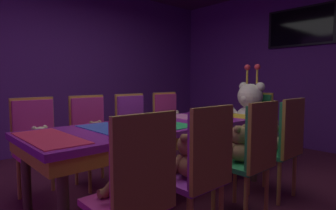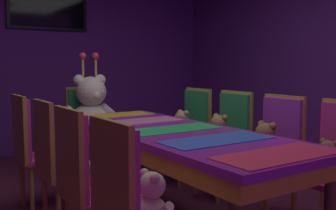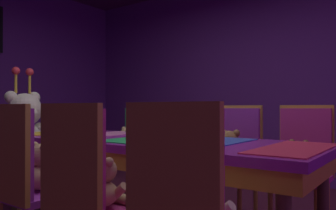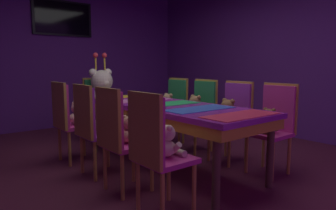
{
  "view_description": "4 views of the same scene",
  "coord_description": "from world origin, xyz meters",
  "px_view_note": "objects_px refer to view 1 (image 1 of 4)",
  "views": [
    {
      "loc": [
        2.04,
        -1.74,
        1.15
      ],
      "look_at": [
        -0.06,
        0.17,
        0.9
      ],
      "focal_mm": 29.91,
      "sensor_mm": 36.0,
      "label": 1
    },
    {
      "loc": [
        -1.66,
        -2.46,
        1.22
      ],
      "look_at": [
        0.09,
        0.2,
        0.91
      ],
      "focal_mm": 41.93,
      "sensor_mm": 36.0,
      "label": 2
    },
    {
      "loc": [
        -1.92,
        -1.59,
        0.96
      ],
      "look_at": [
        -0.08,
        -0.24,
        0.98
      ],
      "focal_mm": 36.71,
      "sensor_mm": 36.0,
      "label": 3
    },
    {
      "loc": [
        -2.21,
        -2.74,
        1.18
      ],
      "look_at": [
        -0.25,
        -0.31,
        0.78
      ],
      "focal_mm": 33.15,
      "sensor_mm": 36.0,
      "label": 4
    }
  ],
  "objects_px": {
    "chair_right_1": "(203,162)",
    "teddy_right_2": "(239,146)",
    "banquet_table": "(159,132)",
    "chair_left_2": "(133,125)",
    "teddy_left_1": "(97,134)",
    "wall_tv": "(300,27)",
    "teddy_left_2": "(140,127)",
    "chair_right_2": "(254,149)",
    "chair_left_1": "(90,130)",
    "teddy_right_1": "(188,158)",
    "chair_right_3": "(285,139)",
    "teddy_right_3": "(270,137)",
    "chair_left_3": "(168,120)",
    "teddy_left_0": "(41,142)",
    "teddy_left_3": "(175,122)",
    "chair_left_0": "(36,137)",
    "chair_right_0": "(137,183)",
    "teddy_right_0": "(123,180)",
    "king_teddy_bear": "(249,110)",
    "throne_chair": "(256,120)"
  },
  "relations": [
    {
      "from": "chair_right_3",
      "to": "chair_left_2",
      "type": "bearing_deg",
      "value": 19.58
    },
    {
      "from": "chair_right_0",
      "to": "king_teddy_bear",
      "type": "bearing_deg",
      "value": -71.38
    },
    {
      "from": "chair_left_0",
      "to": "chair_right_2",
      "type": "bearing_deg",
      "value": 34.4
    },
    {
      "from": "banquet_table",
      "to": "wall_tv",
      "type": "height_order",
      "value": "wall_tv"
    },
    {
      "from": "chair_right_2",
      "to": "teddy_right_0",
      "type": "bearing_deg",
      "value": 81.96
    },
    {
      "from": "chair_right_0",
      "to": "teddy_right_2",
      "type": "xyz_separation_m",
      "value": [
        -0.13,
        1.16,
        -0.0
      ]
    },
    {
      "from": "banquet_table",
      "to": "chair_left_1",
      "type": "relative_size",
      "value": 2.49
    },
    {
      "from": "teddy_right_0",
      "to": "chair_left_3",
      "type": "bearing_deg",
      "value": -48.79
    },
    {
      "from": "chair_right_0",
      "to": "teddy_right_3",
      "type": "distance_m",
      "value": 1.74
    },
    {
      "from": "chair_left_2",
      "to": "chair_left_3",
      "type": "xyz_separation_m",
      "value": [
        -0.02,
        0.62,
        0.0
      ]
    },
    {
      "from": "teddy_left_1",
      "to": "wall_tv",
      "type": "relative_size",
      "value": 0.25
    },
    {
      "from": "king_teddy_bear",
      "to": "teddy_left_2",
      "type": "bearing_deg",
      "value": -27.22
    },
    {
      "from": "teddy_left_1",
      "to": "chair_right_1",
      "type": "relative_size",
      "value": 0.28
    },
    {
      "from": "chair_right_3",
      "to": "teddy_right_3",
      "type": "height_order",
      "value": "chair_right_3"
    },
    {
      "from": "chair_left_2",
      "to": "teddy_left_3",
      "type": "relative_size",
      "value": 3.31
    },
    {
      "from": "chair_right_0",
      "to": "throne_chair",
      "type": "bearing_deg",
      "value": -72.51
    },
    {
      "from": "king_teddy_bear",
      "to": "wall_tv",
      "type": "bearing_deg",
      "value": 180.0
    },
    {
      "from": "chair_right_2",
      "to": "wall_tv",
      "type": "relative_size",
      "value": 0.89
    },
    {
      "from": "banquet_table",
      "to": "chair_left_2",
      "type": "xyz_separation_m",
      "value": [
        -0.83,
        0.27,
        -0.06
      ]
    },
    {
      "from": "chair_left_1",
      "to": "chair_right_1",
      "type": "xyz_separation_m",
      "value": [
        1.67,
        -0.01,
        0.0
      ]
    },
    {
      "from": "chair_right_2",
      "to": "chair_right_3",
      "type": "distance_m",
      "value": 0.57
    },
    {
      "from": "chair_left_1",
      "to": "chair_right_0",
      "type": "relative_size",
      "value": 1.0
    },
    {
      "from": "throne_chair",
      "to": "chair_left_1",
      "type": "bearing_deg",
      "value": -22.2
    },
    {
      "from": "chair_right_1",
      "to": "teddy_right_2",
      "type": "distance_m",
      "value": 0.61
    },
    {
      "from": "teddy_left_2",
      "to": "teddy_right_2",
      "type": "bearing_deg",
      "value": 0.72
    },
    {
      "from": "banquet_table",
      "to": "chair_right_3",
      "type": "height_order",
      "value": "chair_right_3"
    },
    {
      "from": "throne_chair",
      "to": "teddy_left_1",
      "type": "bearing_deg",
      "value": -18.75
    },
    {
      "from": "teddy_left_2",
      "to": "chair_right_2",
      "type": "xyz_separation_m",
      "value": [
        1.53,
        0.02,
        0.01
      ]
    },
    {
      "from": "chair_right_1",
      "to": "wall_tv",
      "type": "height_order",
      "value": "wall_tv"
    },
    {
      "from": "chair_left_3",
      "to": "teddy_right_2",
      "type": "xyz_separation_m",
      "value": [
        1.55,
        -0.6,
        -0.0
      ]
    },
    {
      "from": "teddy_right_3",
      "to": "chair_right_0",
      "type": "bearing_deg",
      "value": 94.57
    },
    {
      "from": "chair_left_1",
      "to": "teddy_left_3",
      "type": "height_order",
      "value": "chair_left_1"
    },
    {
      "from": "teddy_left_3",
      "to": "king_teddy_bear",
      "type": "bearing_deg",
      "value": 45.17
    },
    {
      "from": "banquet_table",
      "to": "chair_right_2",
      "type": "bearing_deg",
      "value": 18.76
    },
    {
      "from": "chair_right_2",
      "to": "chair_left_0",
      "type": "bearing_deg",
      "value": 34.4
    },
    {
      "from": "teddy_left_0",
      "to": "chair_right_0",
      "type": "bearing_deg",
      "value": 0.33
    },
    {
      "from": "teddy_left_2",
      "to": "king_teddy_bear",
      "type": "relative_size",
      "value": 0.34
    },
    {
      "from": "banquet_table",
      "to": "teddy_left_3",
      "type": "xyz_separation_m",
      "value": [
        -0.71,
        0.89,
        -0.08
      ]
    },
    {
      "from": "teddy_right_0",
      "to": "king_teddy_bear",
      "type": "relative_size",
      "value": 0.31
    },
    {
      "from": "chair_left_1",
      "to": "teddy_right_1",
      "type": "height_order",
      "value": "chair_left_1"
    },
    {
      "from": "banquet_table",
      "to": "teddy_left_0",
      "type": "bearing_deg",
      "value": -128.94
    },
    {
      "from": "chair_left_1",
      "to": "teddy_left_2",
      "type": "bearing_deg",
      "value": 74.18
    },
    {
      "from": "chair_left_1",
      "to": "chair_left_3",
      "type": "bearing_deg",
      "value": 90.26
    },
    {
      "from": "throne_chair",
      "to": "teddy_right_1",
      "type": "bearing_deg",
      "value": 18.02
    },
    {
      "from": "chair_left_2",
      "to": "chair_right_3",
      "type": "xyz_separation_m",
      "value": [
        1.66,
        0.59,
        0.0
      ]
    },
    {
      "from": "king_teddy_bear",
      "to": "chair_right_3",
      "type": "bearing_deg",
      "value": 48.78
    },
    {
      "from": "chair_right_0",
      "to": "throne_chair",
      "type": "height_order",
      "value": "same"
    },
    {
      "from": "teddy_left_0",
      "to": "teddy_left_3",
      "type": "distance_m",
      "value": 1.76
    },
    {
      "from": "teddy_right_3",
      "to": "throne_chair",
      "type": "distance_m",
      "value": 1.14
    },
    {
      "from": "chair_left_0",
      "to": "chair_right_0",
      "type": "relative_size",
      "value": 1.0
    }
  ]
}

